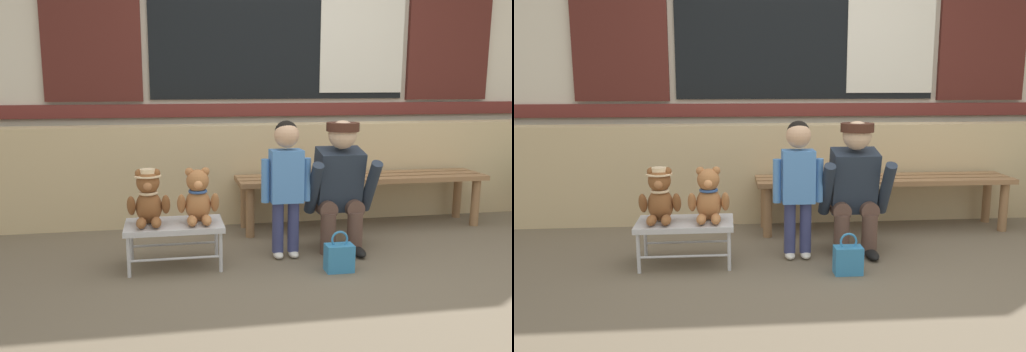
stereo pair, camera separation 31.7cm
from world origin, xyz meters
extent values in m
plane|color=brown|center=(0.00, 0.00, 0.00)|extent=(60.00, 60.00, 0.00)
cube|color=tan|center=(0.00, 1.43, 0.42)|extent=(8.11, 0.25, 0.85)
cube|color=beige|center=(0.00, 1.95, 1.70)|extent=(8.27, 0.20, 3.39)
cube|color=maroon|center=(0.00, 1.83, 0.95)|extent=(7.61, 0.04, 0.12)
cube|color=black|center=(0.00, 1.84, 1.75)|extent=(2.40, 0.03, 1.40)
cube|color=silver|center=(0.79, 1.82, 1.75)|extent=(0.82, 0.02, 1.29)
cube|color=#4C1E19|center=(-1.68, 1.83, 1.75)|extent=(0.84, 0.05, 1.43)
cube|color=#4C1E19|center=(1.68, 1.83, 1.75)|extent=(0.84, 0.05, 1.43)
cube|color=#8E6642|center=(0.53, 0.92, 0.42)|extent=(2.10, 0.11, 0.04)
cube|color=#8E6642|center=(0.53, 1.06, 0.42)|extent=(2.10, 0.11, 0.04)
cube|color=#8E6642|center=(0.53, 1.20, 0.42)|extent=(2.10, 0.11, 0.04)
cylinder|color=#8E6642|center=(-0.44, 0.92, 0.20)|extent=(0.07, 0.07, 0.40)
cylinder|color=#8E6642|center=(-0.44, 1.20, 0.20)|extent=(0.07, 0.07, 0.40)
cylinder|color=#8E6642|center=(1.50, 0.92, 0.20)|extent=(0.07, 0.07, 0.40)
cylinder|color=#8E6642|center=(1.50, 1.20, 0.20)|extent=(0.07, 0.07, 0.40)
cube|color=#BCBCC1|center=(-1.03, 0.35, 0.28)|extent=(0.64, 0.36, 0.04)
cylinder|color=#BCBCC1|center=(-1.32, 0.20, 0.13)|extent=(0.02, 0.02, 0.26)
cylinder|color=#BCBCC1|center=(-1.32, 0.50, 0.13)|extent=(0.02, 0.02, 0.26)
cylinder|color=#BCBCC1|center=(-0.74, 0.20, 0.13)|extent=(0.02, 0.02, 0.26)
cylinder|color=#BCBCC1|center=(-0.74, 0.50, 0.13)|extent=(0.02, 0.02, 0.26)
cylinder|color=#BCBCC1|center=(-1.03, 0.20, 0.10)|extent=(0.58, 0.02, 0.02)
cylinder|color=#BCBCC1|center=(-1.03, 0.50, 0.10)|extent=(0.58, 0.02, 0.02)
ellipsoid|color=brown|center=(-1.19, 0.37, 0.41)|extent=(0.17, 0.14, 0.22)
sphere|color=brown|center=(-1.19, 0.36, 0.58)|extent=(0.15, 0.15, 0.15)
sphere|color=#AE6E42|center=(-1.19, 0.31, 0.56)|extent=(0.06, 0.06, 0.06)
sphere|color=brown|center=(-1.25, 0.37, 0.63)|extent=(0.06, 0.06, 0.06)
ellipsoid|color=brown|center=(-1.30, 0.34, 0.43)|extent=(0.06, 0.11, 0.16)
ellipsoid|color=brown|center=(-1.24, 0.26, 0.33)|extent=(0.06, 0.15, 0.06)
sphere|color=brown|center=(-1.14, 0.37, 0.63)|extent=(0.06, 0.06, 0.06)
ellipsoid|color=brown|center=(-1.08, 0.34, 0.43)|extent=(0.06, 0.11, 0.16)
ellipsoid|color=brown|center=(-1.15, 0.26, 0.33)|extent=(0.06, 0.15, 0.06)
torus|color=beige|center=(-1.19, 0.37, 0.51)|extent=(0.13, 0.13, 0.02)
cylinder|color=beige|center=(-1.19, 0.37, 0.62)|extent=(0.17, 0.17, 0.01)
cylinder|color=beige|center=(-1.19, 0.37, 0.64)|extent=(0.10, 0.10, 0.04)
ellipsoid|color=#A86B3D|center=(-0.87, 0.37, 0.41)|extent=(0.17, 0.14, 0.22)
sphere|color=#A86B3D|center=(-0.87, 0.36, 0.58)|extent=(0.15, 0.15, 0.15)
sphere|color=#E1955B|center=(-0.87, 0.31, 0.56)|extent=(0.06, 0.06, 0.06)
sphere|color=#A86B3D|center=(-0.93, 0.37, 0.63)|extent=(0.06, 0.06, 0.06)
ellipsoid|color=#A86B3D|center=(-0.98, 0.34, 0.43)|extent=(0.06, 0.11, 0.16)
ellipsoid|color=#A86B3D|center=(-0.92, 0.26, 0.33)|extent=(0.06, 0.15, 0.06)
sphere|color=#A86B3D|center=(-0.82, 0.37, 0.63)|extent=(0.06, 0.06, 0.06)
ellipsoid|color=#A86B3D|center=(-0.76, 0.34, 0.43)|extent=(0.06, 0.11, 0.16)
ellipsoid|color=#A86B3D|center=(-0.83, 0.26, 0.33)|extent=(0.06, 0.15, 0.06)
torus|color=#335699|center=(-0.87, 0.37, 0.51)|extent=(0.13, 0.13, 0.02)
cylinder|color=navy|center=(-0.32, 0.41, 0.22)|extent=(0.08, 0.08, 0.36)
ellipsoid|color=silver|center=(-0.32, 0.39, 0.03)|extent=(0.07, 0.12, 0.05)
cylinder|color=navy|center=(-0.21, 0.41, 0.22)|extent=(0.08, 0.08, 0.36)
ellipsoid|color=silver|center=(-0.21, 0.39, 0.03)|extent=(0.07, 0.12, 0.05)
cube|color=#4C84CC|center=(-0.27, 0.41, 0.58)|extent=(0.22, 0.15, 0.36)
cylinder|color=#4C84CC|center=(-0.41, 0.41, 0.55)|extent=(0.06, 0.06, 0.30)
cylinder|color=#4C84CC|center=(-0.12, 0.41, 0.55)|extent=(0.06, 0.06, 0.30)
sphere|color=tan|center=(-0.27, 0.41, 0.86)|extent=(0.17, 0.17, 0.17)
sphere|color=black|center=(-0.27, 0.42, 0.88)|extent=(0.16, 0.16, 0.16)
cylinder|color=brown|center=(0.05, 0.42, 0.15)|extent=(0.11, 0.11, 0.30)
cylinder|color=brown|center=(0.05, 0.56, 0.32)|extent=(0.13, 0.32, 0.13)
ellipsoid|color=black|center=(0.05, 0.34, 0.03)|extent=(0.09, 0.20, 0.06)
cylinder|color=brown|center=(0.25, 0.42, 0.15)|extent=(0.11, 0.11, 0.30)
cylinder|color=brown|center=(0.25, 0.56, 0.32)|extent=(0.13, 0.32, 0.13)
ellipsoid|color=black|center=(0.25, 0.34, 0.03)|extent=(0.09, 0.20, 0.06)
cube|color=#232D3D|center=(0.15, 0.53, 0.52)|extent=(0.32, 0.30, 0.47)
cylinder|color=#232D3D|center=(-0.06, 0.43, 0.48)|extent=(0.08, 0.28, 0.40)
cylinder|color=#232D3D|center=(0.36, 0.43, 0.48)|extent=(0.08, 0.28, 0.40)
sphere|color=#DBB28E|center=(0.15, 0.46, 0.85)|extent=(0.20, 0.20, 0.20)
cylinder|color=#422319|center=(0.15, 0.46, 0.91)|extent=(0.23, 0.23, 0.06)
cube|color=brown|center=(0.34, 0.62, 0.38)|extent=(0.10, 0.22, 0.16)
cube|color=teal|center=(0.01, 0.08, 0.09)|extent=(0.18, 0.11, 0.18)
torus|color=teal|center=(0.01, 0.08, 0.22)|extent=(0.11, 0.01, 0.11)
camera|label=1|loc=(-1.07, -3.01, 1.23)|focal=36.56mm
camera|label=2|loc=(-0.75, -3.05, 1.23)|focal=36.56mm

